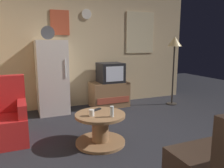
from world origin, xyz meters
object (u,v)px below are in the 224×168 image
object	(u,v)px
fridge	(52,77)
armchair	(2,120)
coffee_table	(100,129)
mug_ceramic_white	(92,113)
standing_lamp	(175,47)
tv_stand	(109,94)
wine_glass	(112,112)
crt_tv	(110,73)
remote_control	(97,109)

from	to	relation	value
fridge	armchair	bearing A→B (deg)	-127.66
coffee_table	mug_ceramic_white	distance (m)	0.31
fridge	coffee_table	distance (m)	1.90
coffee_table	mug_ceramic_white	size ratio (longest dim) A/B	8.00
standing_lamp	mug_ceramic_white	bearing A→B (deg)	-150.55
fridge	armchair	distance (m)	1.52
tv_stand	wine_glass	distance (m)	2.11
crt_tv	wine_glass	bearing A→B (deg)	-111.98
fridge	coffee_table	xyz separation A→B (m)	(0.41, -1.78, -0.53)
coffee_table	wine_glass	distance (m)	0.37
standing_lamp	mug_ceramic_white	size ratio (longest dim) A/B	17.67
remote_control	armchair	bearing A→B (deg)	132.52
coffee_table	armchair	bearing A→B (deg)	154.44
tv_stand	mug_ceramic_white	world-z (taller)	tv_stand
wine_glass	remote_control	xyz separation A→B (m)	(-0.09, 0.37, -0.06)
tv_stand	crt_tv	xyz separation A→B (m)	(0.04, -0.00, 0.50)
standing_lamp	wine_glass	size ratio (longest dim) A/B	10.60
crt_tv	remote_control	bearing A→B (deg)	-118.98
standing_lamp	mug_ceramic_white	distance (m)	2.94
armchair	mug_ceramic_white	bearing A→B (deg)	-29.85
armchair	coffee_table	bearing A→B (deg)	-25.56
fridge	remote_control	bearing A→B (deg)	-75.29
fridge	standing_lamp	bearing A→B (deg)	-9.26
coffee_table	mug_ceramic_white	xyz separation A→B (m)	(-0.14, -0.04, 0.27)
crt_tv	standing_lamp	bearing A→B (deg)	-16.95
wine_glass	remote_control	world-z (taller)	wine_glass
fridge	crt_tv	distance (m)	1.30
tv_stand	fridge	bearing A→B (deg)	179.54
fridge	wine_glass	distance (m)	2.05
fridge	coffee_table	size ratio (longest dim) A/B	2.46
remote_control	coffee_table	bearing A→B (deg)	-123.29
crt_tv	remote_control	world-z (taller)	crt_tv
standing_lamp	remote_control	xyz separation A→B (m)	(-2.29, -1.16, -0.90)
tv_stand	standing_lamp	bearing A→B (deg)	-16.59
crt_tv	wine_glass	xyz separation A→B (m)	(-0.79, -1.96, -0.26)
fridge	armchair	xyz separation A→B (m)	(-0.89, -1.16, -0.42)
tv_stand	wine_glass	world-z (taller)	wine_glass
tv_stand	wine_glass	bearing A→B (deg)	-111.08
crt_tv	mug_ceramic_white	xyz separation A→B (m)	(-1.03, -1.81, -0.29)
crt_tv	tv_stand	bearing A→B (deg)	178.45
tv_stand	coffee_table	bearing A→B (deg)	-115.82
tv_stand	crt_tv	distance (m)	0.50
standing_lamp	armchair	bearing A→B (deg)	-168.76
wine_glass	standing_lamp	bearing A→B (deg)	34.70
mug_ceramic_white	coffee_table	bearing A→B (deg)	17.03
fridge	wine_glass	xyz separation A→B (m)	(0.51, -1.97, -0.23)
tv_stand	standing_lamp	distance (m)	1.86
fridge	remote_control	distance (m)	1.68
fridge	tv_stand	xyz separation A→B (m)	(1.26, -0.01, -0.47)
coffee_table	tv_stand	bearing A→B (deg)	64.18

